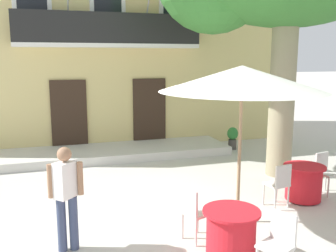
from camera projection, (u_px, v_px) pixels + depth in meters
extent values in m
plane|color=beige|center=(162.00, 203.00, 7.90)|extent=(120.00, 120.00, 0.00)
cube|color=#DBC67F|center=(100.00, 36.00, 13.73)|extent=(13.00, 4.00, 7.50)
cube|color=#332319|center=(69.00, 117.00, 11.90)|extent=(1.10, 0.08, 2.30)
cube|color=#332319|center=(149.00, 113.00, 12.67)|extent=(1.10, 0.08, 2.30)
cube|color=silver|center=(108.00, 2.00, 11.65)|extent=(1.10, 0.08, 1.90)
cube|color=black|center=(108.00, 2.00, 11.63)|extent=(0.84, 0.04, 1.60)
cube|color=silver|center=(175.00, 5.00, 12.30)|extent=(1.10, 0.08, 1.90)
cube|color=black|center=(176.00, 5.00, 12.27)|extent=(0.84, 0.04, 1.60)
cube|color=silver|center=(110.00, 46.00, 11.62)|extent=(5.60, 0.65, 0.12)
cube|color=black|center=(111.00, 28.00, 11.25)|extent=(5.60, 0.06, 0.90)
cylinder|color=#995638|center=(30.00, 37.00, 10.93)|extent=(0.28, 0.28, 0.31)
ellipsoid|color=#2D7533|center=(29.00, 27.00, 10.88)|extent=(0.36, 0.36, 0.25)
cylinder|color=#47423D|center=(110.00, 40.00, 11.61)|extent=(0.35, 0.35, 0.23)
ellipsoid|color=#38843D|center=(110.00, 29.00, 11.55)|extent=(0.45, 0.45, 0.43)
cylinder|color=#995638|center=(181.00, 40.00, 12.29)|extent=(0.32, 0.32, 0.25)
ellipsoid|color=#2D7533|center=(181.00, 29.00, 12.22)|extent=(0.42, 0.42, 0.50)
cube|color=silver|center=(116.00, 152.00, 11.63)|extent=(6.92, 1.85, 0.25)
cylinder|color=gray|center=(282.00, 101.00, 9.50)|extent=(0.63, 0.63, 3.83)
cylinder|color=red|center=(231.00, 235.00, 5.68)|extent=(0.74, 0.74, 0.68)
cylinder|color=red|center=(232.00, 212.00, 5.61)|extent=(0.86, 0.86, 0.04)
cylinder|color=silver|center=(198.00, 220.00, 6.52)|extent=(0.04, 0.04, 0.45)
cylinder|color=silver|center=(212.00, 227.00, 6.26)|extent=(0.04, 0.04, 0.45)
cylinder|color=silver|center=(183.00, 226.00, 6.32)|extent=(0.04, 0.04, 0.45)
cylinder|color=silver|center=(196.00, 233.00, 6.05)|extent=(0.04, 0.04, 0.45)
cube|color=silver|center=(197.00, 213.00, 6.24)|extent=(0.51, 0.51, 0.04)
cube|color=silver|center=(189.00, 202.00, 6.09)|extent=(0.17, 0.37, 0.42)
cube|color=silver|center=(275.00, 247.00, 5.12)|extent=(0.53, 0.53, 0.04)
cube|color=silver|center=(283.00, 227.00, 5.20)|extent=(0.20, 0.36, 0.42)
cylinder|color=red|center=(304.00, 183.00, 7.99)|extent=(0.74, 0.74, 0.68)
cylinder|color=red|center=(305.00, 167.00, 7.93)|extent=(0.86, 0.86, 0.04)
cylinder|color=#2D2823|center=(303.00, 199.00, 8.05)|extent=(0.44, 0.44, 0.03)
cylinder|color=silver|center=(328.00, 188.00, 8.15)|extent=(0.04, 0.04, 0.45)
cylinder|color=silver|center=(325.00, 181.00, 8.61)|extent=(0.04, 0.04, 0.45)
cylinder|color=silver|center=(315.00, 183.00, 8.44)|extent=(0.04, 0.04, 0.45)
cube|color=silver|center=(328.00, 174.00, 8.34)|extent=(0.47, 0.47, 0.04)
cube|color=silver|center=(322.00, 162.00, 8.45)|extent=(0.38, 0.12, 0.42)
cylinder|color=silver|center=(264.00, 194.00, 7.77)|extent=(0.04, 0.04, 0.45)
cylinder|color=silver|center=(276.00, 192.00, 7.91)|extent=(0.04, 0.04, 0.45)
cylinder|color=silver|center=(275.00, 200.00, 7.47)|extent=(0.04, 0.04, 0.45)
cylinder|color=silver|center=(288.00, 197.00, 7.61)|extent=(0.04, 0.04, 0.45)
cube|color=silver|center=(276.00, 184.00, 7.65)|extent=(0.46, 0.46, 0.04)
cube|color=silver|center=(283.00, 176.00, 7.45)|extent=(0.38, 0.10, 0.42)
cylinder|color=#997A56|center=(239.00, 154.00, 6.79)|extent=(0.06, 0.06, 2.55)
cylinder|color=#333333|center=(237.00, 219.00, 7.01)|extent=(0.44, 0.44, 0.08)
cone|color=white|center=(242.00, 79.00, 6.54)|extent=(2.90, 2.90, 0.45)
cylinder|color=#47423D|center=(232.00, 144.00, 12.50)|extent=(0.27, 0.27, 0.32)
ellipsoid|color=#2D7533|center=(233.00, 134.00, 12.44)|extent=(0.35, 0.35, 0.41)
cylinder|color=#384260|center=(62.00, 224.00, 5.88)|extent=(0.14, 0.14, 0.87)
cylinder|color=#384260|center=(74.00, 223.00, 5.93)|extent=(0.14, 0.14, 0.87)
cube|color=white|center=(65.00, 180.00, 5.78)|extent=(0.40, 0.39, 0.56)
sphere|color=#9E7051|center=(64.00, 154.00, 5.71)|extent=(0.22, 0.22, 0.22)
cylinder|color=#9E7051|center=(50.00, 181.00, 5.71)|extent=(0.09, 0.09, 0.52)
cylinder|color=#9E7051|center=(80.00, 178.00, 5.84)|extent=(0.09, 0.09, 0.52)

